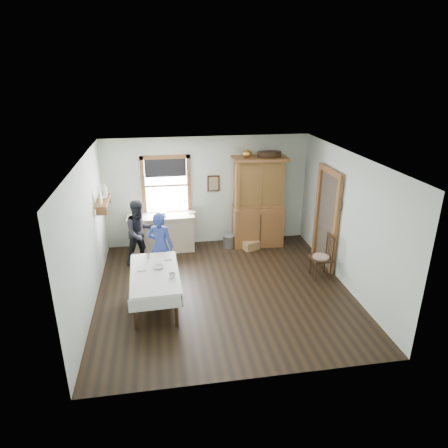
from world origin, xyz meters
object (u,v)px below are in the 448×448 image
object	(u,v)px
china_hutch	(258,202)
wicker_basket	(251,245)
pail	(229,241)
work_counter	(162,233)
woman_blue	(161,249)
figure_dark	(140,235)
spindle_chair	(321,256)
dining_table	(156,288)

from	to	relation	value
china_hutch	wicker_basket	distance (m)	1.08
china_hutch	pail	distance (m)	1.22
work_counter	woman_blue	xyz separation A→B (m)	(-0.03, -1.45, 0.24)
figure_dark	work_counter	bearing A→B (deg)	28.16
spindle_chair	pail	bearing A→B (deg)	130.27
wicker_basket	china_hutch	bearing A→B (deg)	51.92
wicker_basket	figure_dark	bearing A→B (deg)	-173.49
pail	wicker_basket	size ratio (longest dim) A/B	0.85
work_counter	figure_dark	bearing A→B (deg)	-128.17
china_hutch	dining_table	world-z (taller)	china_hutch
wicker_basket	figure_dark	xyz separation A→B (m)	(-2.64, -0.30, 0.59)
china_hutch	work_counter	bearing A→B (deg)	-177.92
china_hutch	spindle_chair	world-z (taller)	china_hutch
wicker_basket	woman_blue	size ratio (longest dim) A/B	0.27
dining_table	wicker_basket	world-z (taller)	dining_table
pail	woman_blue	distance (m)	2.22
spindle_chair	figure_dark	world-z (taller)	figure_dark
wicker_basket	figure_dark	distance (m)	2.72
pail	figure_dark	bearing A→B (deg)	-165.96
work_counter	china_hutch	xyz separation A→B (m)	(2.39, -0.03, 0.67)
dining_table	figure_dark	xyz separation A→B (m)	(-0.31, 1.83, 0.35)
work_counter	wicker_basket	bearing A→B (deg)	-9.48
woman_blue	pail	bearing A→B (deg)	-120.86
work_counter	china_hutch	distance (m)	2.48
china_hutch	pail	xyz separation A→B (m)	(-0.74, -0.06, -0.97)
work_counter	wicker_basket	size ratio (longest dim) A/B	4.33
figure_dark	spindle_chair	bearing A→B (deg)	-43.48
china_hutch	woman_blue	xyz separation A→B (m)	(-2.42, -1.42, -0.43)
china_hutch	spindle_chair	bearing A→B (deg)	-61.27
work_counter	spindle_chair	bearing A→B (deg)	-31.05
china_hutch	figure_dark	world-z (taller)	china_hutch
work_counter	wicker_basket	distance (m)	2.21
wicker_basket	spindle_chair	bearing A→B (deg)	-54.23
figure_dark	dining_table	bearing A→B (deg)	-104.85
pail	wicker_basket	distance (m)	0.56
spindle_chair	woman_blue	distance (m)	3.38
wicker_basket	work_counter	bearing A→B (deg)	171.44
spindle_chair	woman_blue	world-z (taller)	woman_blue
pail	figure_dark	distance (m)	2.26
pail	figure_dark	world-z (taller)	figure_dark
work_counter	wicker_basket	world-z (taller)	work_counter
woman_blue	figure_dark	size ratio (longest dim) A/B	0.99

